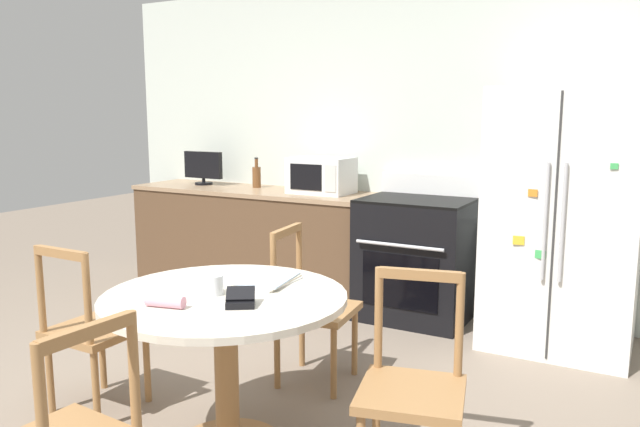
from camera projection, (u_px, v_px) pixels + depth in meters
The scene contains 15 objects.
back_wall at pixel (388, 144), 5.11m from camera, with size 5.20×0.10×2.60m.
kitchen_counter at pixel (253, 240), 5.46m from camera, with size 2.22×0.64×0.90m.
refrigerator at pixel (563, 220), 4.10m from camera, with size 0.93×0.79×1.72m.
oven_range at pixel (416, 258), 4.71m from camera, with size 0.80×0.68×1.08m.
microwave at pixel (321, 175), 5.07m from camera, with size 0.49×0.36×0.29m.
countertop_tv at pixel (203, 167), 5.67m from camera, with size 0.40×0.16×0.30m.
counter_bottle at pixel (257, 176), 5.46m from camera, with size 0.07×0.07×0.26m.
dining_table at pixel (225, 329), 2.81m from camera, with size 1.10×1.10×0.75m.
dining_chair_far at pixel (312, 309), 3.60m from camera, with size 0.46×0.46×0.90m.
dining_chair_left at pixel (92, 331), 3.24m from camera, with size 0.42×0.42×0.90m.
dining_chair_right at pixel (412, 390), 2.55m from camera, with size 0.51×0.51×0.90m.
candle_glass at pixel (214, 286), 2.78m from camera, with size 0.08×0.08×0.09m.
folded_napkin at pixel (165, 301), 2.60m from camera, with size 0.18×0.09×0.05m.
wallet at pixel (240, 299), 2.62m from camera, with size 0.17×0.17×0.07m.
mail_stack at pixel (268, 280), 2.98m from camera, with size 0.26×0.33×0.02m.
Camera 1 is at (2.00, -2.11, 1.56)m, focal length 35.00 mm.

